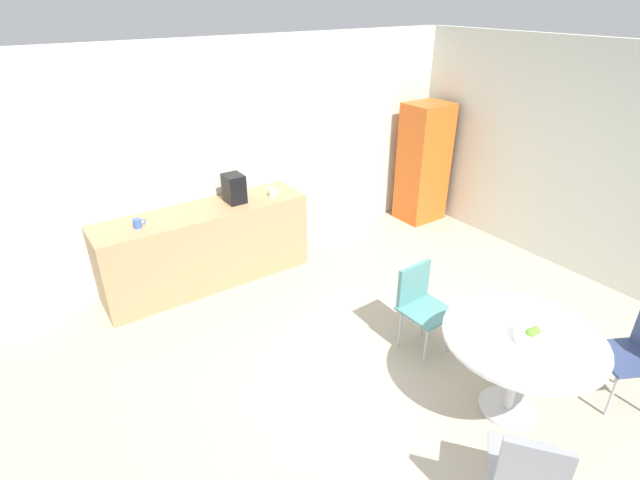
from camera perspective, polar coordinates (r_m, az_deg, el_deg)
The scene contains 13 objects.
ground_plane at distance 4.33m, azimuth 11.49°, elevation -17.22°, with size 6.00×6.00×0.00m, color #B2A893.
wall_back at distance 5.81m, azimuth -8.88°, elevation 9.98°, with size 6.00×0.10×2.60m, color silver.
wall_side_right at distance 6.00m, azimuth 33.49°, elevation 6.28°, with size 0.10×6.00×2.60m, color silver.
counter_block at distance 5.57m, azimuth -13.33°, elevation -0.74°, with size 2.33×0.60×0.90m, color tan.
locker_cabinet at distance 7.06m, azimuth 12.16°, elevation 8.91°, with size 0.60×0.50×1.68m, color orange.
round_table at distance 4.00m, azimuth 22.71°, elevation -11.80°, with size 1.18×1.18×0.74m.
chair_navy at distance 4.60m, azimuth 33.70°, elevation -10.59°, with size 0.57×0.57×0.83m.
chair_teal at distance 4.50m, azimuth 11.76°, elevation -6.78°, with size 0.43×0.43×0.83m.
chair_gray at distance 3.33m, azimuth 23.45°, elevation -23.80°, with size 0.59×0.59×0.83m.
fruit_bowl at distance 3.87m, azimuth 23.92°, elevation -10.36°, with size 0.27×0.27×0.11m.
mug_white at distance 5.13m, azimuth -20.83°, elevation 1.87°, with size 0.13×0.08×0.09m.
mug_green at distance 5.59m, azimuth -5.65°, elevation 5.65°, with size 0.13×0.08×0.09m.
coffee_maker at distance 5.45m, azimuth -10.15°, elevation 6.04°, with size 0.20×0.24×0.32m, color black.
Camera 1 is at (-2.39, -2.01, 3.00)m, focal length 26.97 mm.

